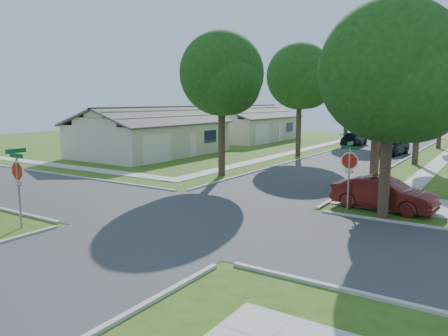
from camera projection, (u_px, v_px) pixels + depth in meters
ground at (197, 218)px, 17.71m from camera, size 100.00×100.00×0.00m
road_ns at (197, 218)px, 17.71m from camera, size 7.00×100.00×0.02m
sidewalk_ne at (444, 158)px, 36.00m from camera, size 1.20×40.00×0.04m
sidewalk_nw at (305, 149)px, 42.55m from camera, size 1.20×40.00×0.04m
driveway at (435, 207)px, 19.35m from camera, size 8.80×3.60×0.05m
stop_sign_sw at (18, 174)px, 16.03m from camera, size 1.05×0.80×2.98m
stop_sign_ne at (349, 164)px, 18.78m from camera, size 1.05×0.80×2.98m
tree_e_near at (380, 82)px, 21.77m from camera, size 4.97×4.80×8.28m
tree_e_mid at (421, 79)px, 31.63m from camera, size 5.59×5.40×9.21m
tree_e_far at (443, 88)px, 42.45m from camera, size 5.17×5.00×8.72m
tree_w_near at (222, 78)px, 26.75m from camera, size 5.38×5.20×8.97m
tree_w_mid at (300, 79)px, 36.64m from camera, size 5.80×5.60×9.56m
tree_w_far at (347, 93)px, 47.58m from camera, size 4.76×4.60×8.04m
tree_ne_corner at (392, 78)px, 16.93m from camera, size 5.80×5.60×8.66m
house_nw_near at (152, 137)px, 38.51m from camera, size 8.42×13.60×4.23m
house_nw_far at (248, 128)px, 52.62m from camera, size 8.42×13.60×4.23m
car_driveway at (383, 194)px, 18.94m from camera, size 4.47×1.95×1.43m
car_curb_east at (392, 146)px, 38.29m from camera, size 2.50×5.00×1.63m
car_curb_west at (354, 139)px, 46.03m from camera, size 2.30×5.04×1.43m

